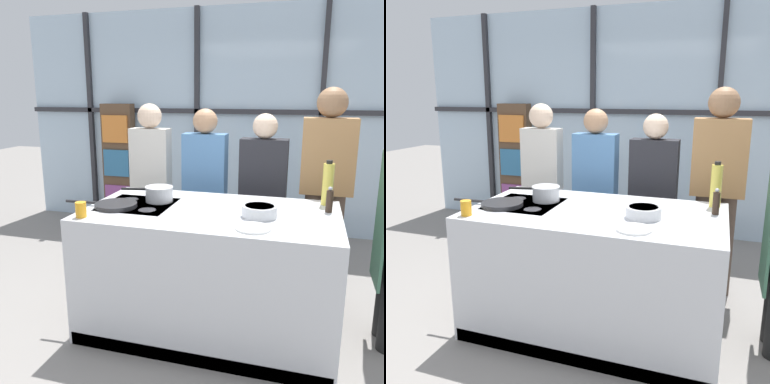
% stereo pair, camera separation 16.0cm
% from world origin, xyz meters
% --- Properties ---
extents(ground_plane, '(18.00, 18.00, 0.00)m').
position_xyz_m(ground_plane, '(0.00, 0.00, 0.00)').
color(ground_plane, gray).
extents(back_window_wall, '(6.40, 0.10, 2.80)m').
position_xyz_m(back_window_wall, '(0.00, 2.42, 1.40)').
color(back_window_wall, silver).
rests_on(back_window_wall, ground_plane).
extents(bookshelf, '(0.43, 0.19, 1.63)m').
position_xyz_m(bookshelf, '(-1.83, 2.24, 0.82)').
color(bookshelf, brown).
rests_on(bookshelf, ground_plane).
extents(demo_island, '(1.82, 1.04, 0.93)m').
position_xyz_m(demo_island, '(-0.00, -0.00, 0.47)').
color(demo_island, silver).
rests_on(demo_island, ground_plane).
extents(spectator_far_left, '(0.38, 0.23, 1.67)m').
position_xyz_m(spectator_far_left, '(-0.82, 0.88, 0.97)').
color(spectator_far_left, black).
rests_on(spectator_far_left, ground_plane).
extents(spectator_center_left, '(0.41, 0.23, 1.63)m').
position_xyz_m(spectator_center_left, '(-0.27, 0.88, 0.93)').
color(spectator_center_left, black).
rests_on(spectator_center_left, ground_plane).
extents(spectator_center_right, '(0.42, 0.22, 1.59)m').
position_xyz_m(spectator_center_right, '(0.27, 0.88, 0.90)').
color(spectator_center_right, '#232838').
rests_on(spectator_center_right, ground_plane).
extents(spectator_far_right, '(0.44, 0.25, 1.81)m').
position_xyz_m(spectator_far_right, '(0.82, 0.88, 1.04)').
color(spectator_far_right, '#47382D').
rests_on(spectator_far_right, ground_plane).
extents(frying_pan, '(0.56, 0.31, 0.03)m').
position_xyz_m(frying_pan, '(-0.71, -0.13, 0.95)').
color(frying_pan, '#232326').
rests_on(frying_pan, demo_island).
extents(saucepan, '(0.40, 0.22, 0.12)m').
position_xyz_m(saucepan, '(-0.45, 0.12, 1.00)').
color(saucepan, silver).
rests_on(saucepan, demo_island).
extents(white_plate, '(0.23, 0.23, 0.01)m').
position_xyz_m(white_plate, '(0.35, -0.34, 0.94)').
color(white_plate, white).
rests_on(white_plate, demo_island).
extents(mixing_bowl, '(0.24, 0.24, 0.08)m').
position_xyz_m(mixing_bowl, '(0.36, -0.07, 0.98)').
color(mixing_bowl, silver).
rests_on(mixing_bowl, demo_island).
extents(oil_bottle, '(0.08, 0.08, 0.34)m').
position_xyz_m(oil_bottle, '(0.81, 0.39, 1.10)').
color(oil_bottle, '#E0CC4C').
rests_on(oil_bottle, demo_island).
extents(pepper_grinder, '(0.05, 0.05, 0.19)m').
position_xyz_m(pepper_grinder, '(0.82, 0.18, 1.02)').
color(pepper_grinder, '#332319').
rests_on(pepper_grinder, demo_island).
extents(juice_glass_near, '(0.08, 0.08, 0.11)m').
position_xyz_m(juice_glass_near, '(-0.81, -0.42, 0.99)').
color(juice_glass_near, orange).
rests_on(juice_glass_near, demo_island).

